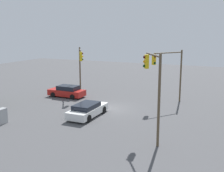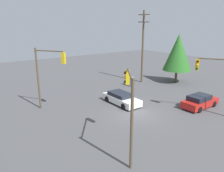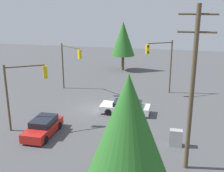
% 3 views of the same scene
% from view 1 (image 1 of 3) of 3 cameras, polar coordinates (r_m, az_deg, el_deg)
% --- Properties ---
extents(ground_plane, '(80.00, 80.00, 0.00)m').
position_cam_1_polar(ground_plane, '(28.37, -0.70, -4.67)').
color(ground_plane, '#4C4C4F').
extents(sedan_red, '(1.93, 4.33, 1.36)m').
position_cam_1_polar(sedan_red, '(33.76, -9.12, -1.09)').
color(sedan_red, red).
rests_on(sedan_red, ground_plane).
extents(sedan_white, '(4.77, 2.02, 1.25)m').
position_cam_1_polar(sedan_white, '(25.91, -5.00, -4.83)').
color(sedan_white, silver).
rests_on(sedan_white, ground_plane).
extents(traffic_signal_main, '(3.35, 2.52, 5.72)m').
position_cam_1_polar(traffic_signal_main, '(30.50, 11.68, 3.79)').
color(traffic_signal_main, brown).
rests_on(traffic_signal_main, ground_plane).
extents(traffic_signal_cross, '(2.94, 2.08, 6.33)m').
position_cam_1_polar(traffic_signal_cross, '(19.78, 8.42, 1.02)').
color(traffic_signal_cross, brown).
rests_on(traffic_signal_cross, ground_plane).
extents(traffic_signal_aux, '(2.98, 2.10, 5.72)m').
position_cam_1_polar(traffic_signal_aux, '(34.42, -6.43, 4.71)').
color(traffic_signal_aux, brown).
rests_on(traffic_signal_aux, ground_plane).
extents(electrical_cabinet, '(0.95, 0.55, 1.31)m').
position_cam_1_polar(electrical_cabinet, '(25.55, -21.62, -5.75)').
color(electrical_cabinet, '#9EA0A3').
rests_on(electrical_cabinet, ground_plane).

